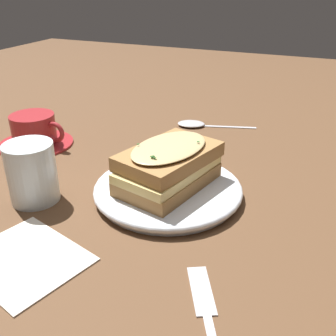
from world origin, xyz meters
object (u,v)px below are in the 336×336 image
dinner_plate (168,189)px  fork (207,315)px  water_glass (32,173)px  teacup_with_saucer (35,132)px  sandwich (169,166)px  napkin (25,258)px  spoon (195,124)px

dinner_plate → fork: dinner_plate is taller
water_glass → teacup_with_saucer: bearing=129.6°
water_glass → sandwich: bearing=27.0°
sandwich → napkin: sandwich is taller
dinner_plate → water_glass: (-0.18, -0.09, 0.04)m
dinner_plate → spoon: 0.31m
fork → spoon: spoon is taller
teacup_with_saucer → water_glass: water_glass is taller
water_glass → spoon: size_ratio=0.52×
teacup_with_saucer → napkin: bearing=-51.0°
sandwich → water_glass: size_ratio=1.97×
sandwich → spoon: size_ratio=1.03×
fork → napkin: (-0.23, -0.00, 0.00)m
dinner_plate → teacup_with_saucer: bearing=166.1°
napkin → water_glass: bearing=124.4°
fork → dinner_plate: bearing=94.4°
dinner_plate → sandwich: (-0.00, 0.00, 0.04)m
water_glass → napkin: 0.15m
sandwich → teacup_with_saucer: size_ratio=1.22×
spoon → napkin: size_ratio=1.24×
spoon → water_glass: bearing=146.7°
dinner_plate → sandwich: bearing=93.1°
sandwich → napkin: 0.24m
teacup_with_saucer → sandwich: bearing=-12.0°
teacup_with_saucer → water_glass: (0.14, -0.17, 0.02)m
teacup_with_saucer → water_glass: size_ratio=1.61×
fork → napkin: size_ratio=1.25×
spoon → dinner_plate: bearing=175.0°
sandwich → water_glass: water_glass is taller
dinner_plate → water_glass: 0.20m
teacup_with_saucer → spoon: size_ratio=0.84×
teacup_with_saucer → water_glass: 0.22m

